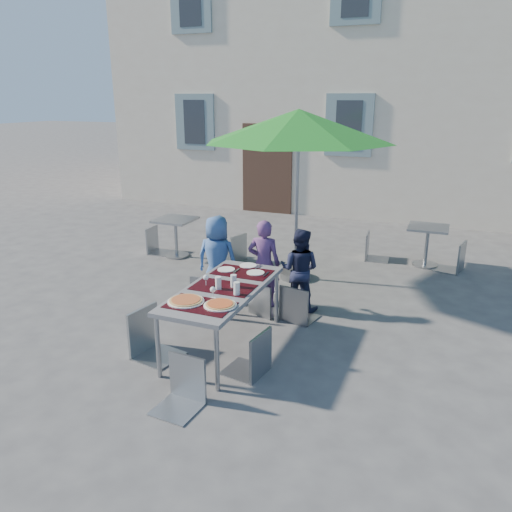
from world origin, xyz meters
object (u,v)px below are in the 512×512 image
at_px(child_1, 264,264).
at_px(chair_5, 180,355).
at_px(dining_table, 223,292).
at_px(bg_chair_l_0, 156,224).
at_px(chair_2, 298,282).
at_px(bg_chair_r_1, 457,239).
at_px(cafe_table_0, 176,231).
at_px(pizza_near_right, 220,304).
at_px(cafe_table_1, 427,240).
at_px(chair_1, 264,279).
at_px(child_2, 300,270).
at_px(pizza_near_left, 186,301).
at_px(chair_3, 148,305).
at_px(child_0, 217,259).
at_px(bg_chair_r_0, 234,231).
at_px(chair_0, 209,271).
at_px(patio_umbrella, 299,127).
at_px(bg_chair_l_1, 374,231).
at_px(chair_4, 253,327).

bearing_deg(child_1, chair_5, 85.93).
relative_size(dining_table, bg_chair_l_0, 1.97).
distance_m(chair_2, bg_chair_r_1, 3.45).
xyz_separation_m(chair_2, cafe_table_0, (-2.91, 1.84, -0.08)).
bearing_deg(pizza_near_right, cafe_table_1, 68.53).
bearing_deg(chair_1, child_2, 44.39).
xyz_separation_m(pizza_near_left, chair_3, (-0.51, 0.05, -0.15)).
height_order(child_0, bg_chair_r_0, child_0).
relative_size(pizza_near_right, cafe_table_1, 0.49).
xyz_separation_m(chair_0, chair_3, (-0.11, -1.26, -0.00)).
height_order(child_0, cafe_table_0, child_0).
bearing_deg(dining_table, cafe_table_0, 129.40).
bearing_deg(child_2, patio_umbrella, -69.16).
xyz_separation_m(pizza_near_left, cafe_table_1, (2.15, 4.54, -0.30)).
height_order(bg_chair_r_0, bg_chair_l_1, bg_chair_r_0).
distance_m(pizza_near_left, bg_chair_l_1, 4.74).
relative_size(pizza_near_right, bg_chair_r_0, 0.37).
bearing_deg(pizza_near_left, chair_3, 174.43).
height_order(child_2, chair_4, child_2).
bearing_deg(pizza_near_left, cafe_table_0, 122.54).
bearing_deg(chair_4, chair_5, -118.11).
bearing_deg(child_0, dining_table, 115.50).
bearing_deg(bg_chair_l_0, child_0, -37.97).
relative_size(chair_0, bg_chair_l_0, 1.11).
bearing_deg(bg_chair_r_1, chair_3, -125.60).
height_order(pizza_near_right, chair_2, chair_2).
distance_m(bg_chair_l_0, bg_chair_r_0, 1.57).
bearing_deg(chair_1, cafe_table_1, 57.78).
relative_size(chair_0, chair_1, 1.20).
distance_m(chair_5, bg_chair_l_0, 5.05).
height_order(child_2, bg_chair_l_0, child_2).
bearing_deg(chair_5, patio_umbrella, 91.30).
bearing_deg(patio_umbrella, chair_1, -88.01).
height_order(chair_2, bg_chair_l_1, chair_2).
xyz_separation_m(chair_4, bg_chair_r_0, (-1.77, 3.44, -0.00)).
bearing_deg(child_0, chair_0, 100.99).
xyz_separation_m(pizza_near_right, child_2, (0.27, 1.90, -0.19)).
bearing_deg(chair_1, patio_umbrella, 91.99).
height_order(patio_umbrella, cafe_table_0, patio_umbrella).
bearing_deg(bg_chair_r_0, cafe_table_1, 17.32).
bearing_deg(pizza_near_right, bg_chair_l_1, 79.43).
distance_m(chair_0, chair_2, 1.18).
height_order(child_0, chair_4, child_0).
xyz_separation_m(chair_0, chair_2, (1.16, 0.22, -0.07)).
height_order(child_1, bg_chair_l_0, child_1).
xyz_separation_m(chair_5, patio_umbrella, (-0.09, 3.77, 1.86)).
bearing_deg(chair_3, patio_umbrella, 76.34).
xyz_separation_m(child_1, patio_umbrella, (0.06, 1.25, 1.77)).
bearing_deg(chair_0, bg_chair_r_0, 106.26).
distance_m(chair_2, chair_5, 2.25).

